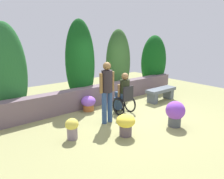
{
  "coord_description": "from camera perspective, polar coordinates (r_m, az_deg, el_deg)",
  "views": [
    {
      "loc": [
        -4.23,
        -4.26,
        2.39
      ],
      "look_at": [
        -0.53,
        0.39,
        0.85
      ],
      "focal_mm": 32.48,
      "sensor_mm": 36.0,
      "label": 1
    }
  ],
  "objects": [
    {
      "name": "ground_plane",
      "position": [
        6.46,
        5.86,
        -7.26
      ],
      "size": [
        11.71,
        11.71,
        0.0
      ],
      "primitive_type": "plane",
      "color": "#90905A"
    },
    {
      "name": "stone_retaining_wall",
      "position": [
        7.53,
        -2.71,
        -1.23
      ],
      "size": [
        7.41,
        0.39,
        0.7
      ],
      "primitive_type": "cube",
      "color": "#6D5A62",
      "rests_on": "ground"
    },
    {
      "name": "hedge_backdrop",
      "position": [
        8.02,
        -2.06,
        7.2
      ],
      "size": [
        7.59,
        1.06,
        3.01
      ],
      "color": "#24652D",
      "rests_on": "ground"
    },
    {
      "name": "stone_bench",
      "position": [
        8.02,
        13.61,
        -0.84
      ],
      "size": [
        1.33,
        0.43,
        0.49
      ],
      "rotation": [
        0.0,
        0.0,
        0.08
      ],
      "color": "slate",
      "rests_on": "ground"
    },
    {
      "name": "person_in_wheelchair",
      "position": [
        6.42,
        3.27,
        -1.47
      ],
      "size": [
        0.53,
        0.66,
        1.33
      ],
      "rotation": [
        0.0,
        0.0,
        0.08
      ],
      "color": "black",
      "rests_on": "ground"
    },
    {
      "name": "person_standing_companion",
      "position": [
        5.61,
        -1.41,
        0.26
      ],
      "size": [
        0.49,
        0.3,
        1.74
      ],
      "rotation": [
        0.0,
        0.0,
        -0.01
      ],
      "color": "navy",
      "rests_on": "ground"
    },
    {
      "name": "flower_pot_purple_near",
      "position": [
        5.09,
        3.87,
        -9.47
      ],
      "size": [
        0.47,
        0.47,
        0.55
      ],
      "color": "#5D4C54",
      "rests_on": "ground"
    },
    {
      "name": "flower_pot_terracotta_by_wall",
      "position": [
        5.02,
        -11.19,
        -10.44
      ],
      "size": [
        0.32,
        0.32,
        0.52
      ],
      "color": "gray",
      "rests_on": "ground"
    },
    {
      "name": "flower_pot_red_accent",
      "position": [
        6.79,
        -6.65,
        -3.74
      ],
      "size": [
        0.48,
        0.48,
        0.5
      ],
      "color": "#AD602D",
      "rests_on": "ground"
    },
    {
      "name": "flower_pot_small_foreground",
      "position": [
        5.83,
        17.35,
        -6.23
      ],
      "size": [
        0.52,
        0.52,
        0.71
      ],
      "color": "#494D55",
      "rests_on": "ground"
    }
  ]
}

